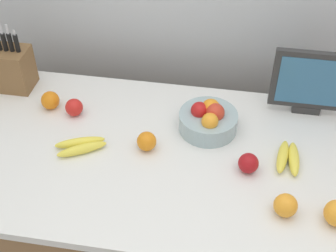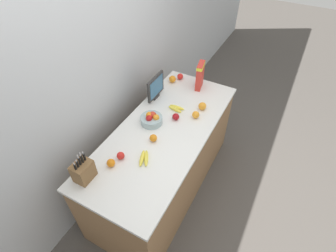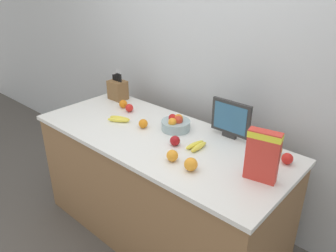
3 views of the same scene
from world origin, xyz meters
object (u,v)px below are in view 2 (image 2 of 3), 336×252
(small_monitor, at_px, (156,87))
(orange_mid_right, at_px, (111,163))
(banana_bunch_right, at_px, (176,108))
(orange_mid_left, at_px, (172,79))
(cereal_box, at_px, (200,75))
(orange_front_center, at_px, (153,138))
(fruit_bowl, at_px, (151,119))
(apple_middle, at_px, (121,156))
(knife_block, at_px, (83,171))
(apple_leftmost, at_px, (176,117))
(apple_rear, at_px, (180,76))
(orange_front_right, at_px, (202,106))
(banana_bunch_left, at_px, (144,158))
(orange_back_center, at_px, (196,115))

(small_monitor, relative_size, orange_mid_right, 4.20)
(banana_bunch_right, xyz_separation_m, orange_mid_left, (0.42, 0.26, 0.02))
(cereal_box, relative_size, orange_front_center, 4.38)
(cereal_box, xyz_separation_m, fruit_bowl, (-0.76, 0.17, -0.12))
(banana_bunch_right, relative_size, apple_middle, 2.50)
(knife_block, xyz_separation_m, apple_leftmost, (0.96, -0.32, -0.05))
(apple_rear, bearing_deg, apple_leftmost, -157.14)
(orange_front_right, bearing_deg, apple_rear, 48.85)
(orange_front_right, relative_size, orange_mid_left, 1.00)
(apple_leftmost, height_order, orange_mid_left, orange_mid_left)
(fruit_bowl, height_order, banana_bunch_left, fruit_bowl)
(small_monitor, bearing_deg, knife_block, -178.80)
(orange_back_center, bearing_deg, knife_block, 155.85)
(banana_bunch_right, relative_size, orange_mid_right, 2.37)
(small_monitor, height_order, orange_mid_left, small_monitor)
(orange_mid_right, bearing_deg, banana_bunch_right, -9.24)
(small_monitor, bearing_deg, orange_mid_left, -2.73)
(knife_block, height_order, banana_bunch_right, knife_block)
(banana_bunch_left, relative_size, orange_back_center, 2.59)
(knife_block, relative_size, apple_leftmost, 4.16)
(orange_mid_right, bearing_deg, fruit_bowl, -2.31)
(cereal_box, xyz_separation_m, orange_front_right, (-0.34, -0.18, -0.12))
(apple_leftmost, bearing_deg, small_monitor, 59.01)
(apple_middle, xyz_separation_m, orange_mid_left, (1.22, 0.14, 0.01))
(apple_rear, distance_m, orange_mid_left, 0.11)
(small_monitor, bearing_deg, fruit_bowl, -156.17)
(fruit_bowl, bearing_deg, orange_front_center, -145.40)
(cereal_box, distance_m, orange_mid_left, 0.34)
(small_monitor, height_order, orange_mid_right, small_monitor)
(apple_leftmost, xyz_separation_m, orange_front_center, (-0.35, 0.05, 0.00))
(knife_block, relative_size, orange_front_center, 4.15)
(banana_bunch_left, distance_m, orange_mid_left, 1.18)
(banana_bunch_right, relative_size, apple_leftmost, 2.44)
(orange_mid_left, relative_size, orange_back_center, 1.10)
(cereal_box, xyz_separation_m, orange_front_center, (-0.96, 0.03, -0.13))
(apple_leftmost, distance_m, orange_mid_left, 0.65)
(fruit_bowl, distance_m, apple_leftmost, 0.24)
(apple_rear, distance_m, orange_back_center, 0.69)
(fruit_bowl, bearing_deg, banana_bunch_right, -23.00)
(cereal_box, distance_m, banana_bunch_left, 1.20)
(orange_mid_right, bearing_deg, apple_middle, -12.97)
(knife_block, distance_m, cereal_box, 1.60)
(knife_block, bearing_deg, orange_front_center, -24.25)
(orange_mid_left, bearing_deg, small_monitor, 177.27)
(orange_mid_right, distance_m, orange_back_center, 0.95)
(apple_middle, height_order, apple_rear, apple_rear)
(banana_bunch_right, height_order, orange_mid_left, orange_mid_left)
(apple_rear, xyz_separation_m, orange_back_center, (-0.54, -0.44, 0.00))
(orange_front_center, height_order, orange_back_center, orange_back_center)
(fruit_bowl, height_order, orange_mid_right, fruit_bowl)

